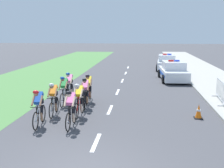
{
  "coord_description": "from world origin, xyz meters",
  "views": [
    {
      "loc": [
        1.54,
        -6.46,
        3.74
      ],
      "look_at": [
        -0.0,
        7.16,
        1.1
      ],
      "focal_mm": 44.0,
      "sensor_mm": 36.0,
      "label": 1
    }
  ],
  "objects_px": {
    "cyclist_sixth": "(85,92)",
    "cyclist_seventh": "(69,85)",
    "cyclist_second": "(71,108)",
    "traffic_cone_near": "(199,112)",
    "cyclist_third": "(54,98)",
    "crowd_barrier_rear": "(221,91)",
    "cyclist_lead": "(39,107)",
    "cyclist_eighth": "(88,87)",
    "cyclist_fourth": "(79,99)",
    "police_car_second": "(167,63)",
    "cyclist_fifth": "(64,90)",
    "police_car_nearest": "(173,72)"
  },
  "relations": [
    {
      "from": "cyclist_sixth",
      "to": "cyclist_eighth",
      "type": "relative_size",
      "value": 1.0
    },
    {
      "from": "cyclist_third",
      "to": "police_car_second",
      "type": "relative_size",
      "value": 0.38
    },
    {
      "from": "cyclist_eighth",
      "to": "crowd_barrier_rear",
      "type": "distance_m",
      "value": 6.99
    },
    {
      "from": "cyclist_fourth",
      "to": "cyclist_sixth",
      "type": "xyz_separation_m",
      "value": [
        -0.03,
        1.45,
        0.0
      ]
    },
    {
      "from": "cyclist_seventh",
      "to": "traffic_cone_near",
      "type": "height_order",
      "value": "cyclist_seventh"
    },
    {
      "from": "cyclist_second",
      "to": "cyclist_fourth",
      "type": "relative_size",
      "value": 1.0
    },
    {
      "from": "cyclist_sixth",
      "to": "cyclist_eighth",
      "type": "height_order",
      "value": "same"
    },
    {
      "from": "cyclist_fifth",
      "to": "crowd_barrier_rear",
      "type": "bearing_deg",
      "value": 9.04
    },
    {
      "from": "police_car_second",
      "to": "cyclist_third",
      "type": "bearing_deg",
      "value": -111.63
    },
    {
      "from": "cyclist_second",
      "to": "traffic_cone_near",
      "type": "bearing_deg",
      "value": 17.89
    },
    {
      "from": "cyclist_second",
      "to": "cyclist_seventh",
      "type": "bearing_deg",
      "value": 105.84
    },
    {
      "from": "cyclist_eighth",
      "to": "police_car_nearest",
      "type": "bearing_deg",
      "value": 54.18
    },
    {
      "from": "crowd_barrier_rear",
      "to": "cyclist_eighth",
      "type": "bearing_deg",
      "value": -176.02
    },
    {
      "from": "cyclist_fourth",
      "to": "cyclist_fifth",
      "type": "relative_size",
      "value": 1.0
    },
    {
      "from": "cyclist_seventh",
      "to": "police_car_nearest",
      "type": "xyz_separation_m",
      "value": [
        6.41,
        6.67,
        -0.11
      ]
    },
    {
      "from": "cyclist_fourth",
      "to": "police_car_second",
      "type": "relative_size",
      "value": 0.38
    },
    {
      "from": "cyclist_sixth",
      "to": "police_car_nearest",
      "type": "height_order",
      "value": "police_car_nearest"
    },
    {
      "from": "police_car_nearest",
      "to": "traffic_cone_near",
      "type": "distance_m",
      "value": 9.55
    },
    {
      "from": "crowd_barrier_rear",
      "to": "cyclist_seventh",
      "type": "bearing_deg",
      "value": 179.52
    },
    {
      "from": "cyclist_fifth",
      "to": "police_car_second",
      "type": "bearing_deg",
      "value": 65.85
    },
    {
      "from": "cyclist_second",
      "to": "cyclist_eighth",
      "type": "relative_size",
      "value": 1.0
    },
    {
      "from": "cyclist_lead",
      "to": "cyclist_sixth",
      "type": "distance_m",
      "value": 3.16
    },
    {
      "from": "cyclist_fourth",
      "to": "crowd_barrier_rear",
      "type": "relative_size",
      "value": 0.74
    },
    {
      "from": "cyclist_sixth",
      "to": "cyclist_seventh",
      "type": "bearing_deg",
      "value": 126.81
    },
    {
      "from": "cyclist_third",
      "to": "police_car_second",
      "type": "height_order",
      "value": "police_car_second"
    },
    {
      "from": "cyclist_eighth",
      "to": "police_car_second",
      "type": "relative_size",
      "value": 0.38
    },
    {
      "from": "cyclist_lead",
      "to": "cyclist_third",
      "type": "bearing_deg",
      "value": 84.92
    },
    {
      "from": "cyclist_seventh",
      "to": "traffic_cone_near",
      "type": "distance_m",
      "value": 7.14
    },
    {
      "from": "cyclist_third",
      "to": "cyclist_sixth",
      "type": "height_order",
      "value": "same"
    },
    {
      "from": "cyclist_fourth",
      "to": "police_car_second",
      "type": "xyz_separation_m",
      "value": [
        5.12,
        15.86,
        -0.11
      ]
    },
    {
      "from": "cyclist_second",
      "to": "cyclist_fifth",
      "type": "relative_size",
      "value": 1.0
    },
    {
      "from": "cyclist_third",
      "to": "traffic_cone_near",
      "type": "xyz_separation_m",
      "value": [
        6.4,
        0.26,
        -0.48
      ]
    },
    {
      "from": "cyclist_lead",
      "to": "traffic_cone_near",
      "type": "distance_m",
      "value": 6.77
    },
    {
      "from": "cyclist_third",
      "to": "police_car_second",
      "type": "bearing_deg",
      "value": 68.37
    },
    {
      "from": "police_car_nearest",
      "to": "traffic_cone_near",
      "type": "relative_size",
      "value": 7.01
    },
    {
      "from": "cyclist_second",
      "to": "cyclist_seventh",
      "type": "relative_size",
      "value": 1.0
    },
    {
      "from": "cyclist_lead",
      "to": "police_car_nearest",
      "type": "height_order",
      "value": "police_car_nearest"
    },
    {
      "from": "cyclist_seventh",
      "to": "police_car_second",
      "type": "height_order",
      "value": "police_car_second"
    },
    {
      "from": "cyclist_fourth",
      "to": "cyclist_seventh",
      "type": "relative_size",
      "value": 1.0
    },
    {
      "from": "cyclist_sixth",
      "to": "police_car_nearest",
      "type": "bearing_deg",
      "value": 58.37
    },
    {
      "from": "cyclist_seventh",
      "to": "crowd_barrier_rear",
      "type": "relative_size",
      "value": 0.74
    },
    {
      "from": "cyclist_lead",
      "to": "cyclist_third",
      "type": "height_order",
      "value": "same"
    },
    {
      "from": "cyclist_second",
      "to": "cyclist_eighth",
      "type": "xyz_separation_m",
      "value": [
        -0.1,
        4.01,
        0.0
      ]
    },
    {
      "from": "police_car_nearest",
      "to": "cyclist_fifth",
      "type": "bearing_deg",
      "value": -128.2
    },
    {
      "from": "cyclist_lead",
      "to": "cyclist_sixth",
      "type": "height_order",
      "value": "same"
    },
    {
      "from": "cyclist_fourth",
      "to": "police_car_nearest",
      "type": "height_order",
      "value": "police_car_nearest"
    },
    {
      "from": "cyclist_third",
      "to": "crowd_barrier_rear",
      "type": "xyz_separation_m",
      "value": [
        8.05,
        3.07,
        -0.14
      ]
    },
    {
      "from": "cyclist_fifth",
      "to": "cyclist_seventh",
      "type": "height_order",
      "value": "same"
    },
    {
      "from": "cyclist_second",
      "to": "cyclist_sixth",
      "type": "bearing_deg",
      "value": 90.62
    },
    {
      "from": "cyclist_second",
      "to": "cyclist_fifth",
      "type": "height_order",
      "value": "same"
    }
  ]
}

